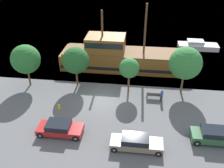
{
  "coord_description": "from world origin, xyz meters",
  "views": [
    {
      "loc": [
        4.21,
        -24.37,
        16.98
      ],
      "look_at": [
        0.96,
        2.0,
        1.2
      ],
      "focal_mm": 40.0,
      "sensor_mm": 36.0,
      "label": 1
    }
  ],
  "objects_px": {
    "pirate_ship": "(122,57)",
    "bench_promenade_east": "(155,95)",
    "moored_boat_dockside": "(197,46)",
    "parked_car_curb_mid": "(136,142)",
    "fire_hydrant": "(59,107)",
    "pedestrian_walking_near": "(162,95)",
    "parked_car_curb_rear": "(214,135)",
    "parked_car_curb_front": "(60,128)"
  },
  "relations": [
    {
      "from": "pirate_ship",
      "to": "bench_promenade_east",
      "type": "xyz_separation_m",
      "value": [
        4.65,
        -7.87,
        -1.27
      ]
    },
    {
      "from": "pirate_ship",
      "to": "moored_boat_dockside",
      "type": "relative_size",
      "value": 2.93
    },
    {
      "from": "pirate_ship",
      "to": "parked_car_curb_mid",
      "type": "distance_m",
      "value": 16.67
    },
    {
      "from": "parked_car_curb_mid",
      "to": "fire_hydrant",
      "type": "distance_m",
      "value": 10.11
    },
    {
      "from": "pedestrian_walking_near",
      "to": "moored_boat_dockside",
      "type": "bearing_deg",
      "value": 67.72
    },
    {
      "from": "moored_boat_dockside",
      "to": "pedestrian_walking_near",
      "type": "xyz_separation_m",
      "value": [
        -6.96,
        -16.99,
        0.21
      ]
    },
    {
      "from": "pirate_ship",
      "to": "moored_boat_dockside",
      "type": "height_order",
      "value": "pirate_ship"
    },
    {
      "from": "bench_promenade_east",
      "to": "parked_car_curb_mid",
      "type": "bearing_deg",
      "value": -102.45
    },
    {
      "from": "pirate_ship",
      "to": "parked_car_curb_rear",
      "type": "bearing_deg",
      "value": -55.61
    },
    {
      "from": "parked_car_curb_front",
      "to": "fire_hydrant",
      "type": "xyz_separation_m",
      "value": [
        -1.3,
        3.78,
        -0.26
      ]
    },
    {
      "from": "pirate_ship",
      "to": "moored_boat_dockside",
      "type": "xyz_separation_m",
      "value": [
        12.4,
        8.67,
        -1.12
      ]
    },
    {
      "from": "parked_car_curb_mid",
      "to": "pedestrian_walking_near",
      "type": "bearing_deg",
      "value": 71.68
    },
    {
      "from": "fire_hydrant",
      "to": "pedestrian_walking_near",
      "type": "height_order",
      "value": "pedestrian_walking_near"
    },
    {
      "from": "parked_car_curb_rear",
      "to": "moored_boat_dockside",
      "type": "bearing_deg",
      "value": 84.18
    },
    {
      "from": "parked_car_curb_mid",
      "to": "fire_hydrant",
      "type": "height_order",
      "value": "parked_car_curb_mid"
    },
    {
      "from": "pirate_ship",
      "to": "parked_car_curb_mid",
      "type": "xyz_separation_m",
      "value": [
        2.76,
        -16.4,
        -1.05
      ]
    },
    {
      "from": "moored_boat_dockside",
      "to": "pedestrian_walking_near",
      "type": "height_order",
      "value": "pedestrian_walking_near"
    },
    {
      "from": "fire_hydrant",
      "to": "bench_promenade_east",
      "type": "bearing_deg",
      "value": 18.92
    },
    {
      "from": "parked_car_curb_mid",
      "to": "bench_promenade_east",
      "type": "distance_m",
      "value": 8.75
    },
    {
      "from": "pirate_ship",
      "to": "bench_promenade_east",
      "type": "height_order",
      "value": "pirate_ship"
    },
    {
      "from": "moored_boat_dockside",
      "to": "bench_promenade_east",
      "type": "xyz_separation_m",
      "value": [
        -7.75,
        -16.54,
        -0.15
      ]
    },
    {
      "from": "bench_promenade_east",
      "to": "pedestrian_walking_near",
      "type": "relative_size",
      "value": 1.21
    },
    {
      "from": "pedestrian_walking_near",
      "to": "parked_car_curb_mid",
      "type": "bearing_deg",
      "value": -108.32
    },
    {
      "from": "parked_car_curb_rear",
      "to": "pedestrian_walking_near",
      "type": "bearing_deg",
      "value": 125.93
    },
    {
      "from": "parked_car_curb_mid",
      "to": "bench_promenade_east",
      "type": "bearing_deg",
      "value": 77.55
    },
    {
      "from": "moored_boat_dockside",
      "to": "parked_car_curb_front",
      "type": "xyz_separation_m",
      "value": [
        -17.2,
        -24.01,
        0.08
      ]
    },
    {
      "from": "moored_boat_dockside",
      "to": "parked_car_curb_front",
      "type": "height_order",
      "value": "moored_boat_dockside"
    },
    {
      "from": "parked_car_curb_front",
      "to": "parked_car_curb_mid",
      "type": "distance_m",
      "value": 7.64
    },
    {
      "from": "bench_promenade_east",
      "to": "moored_boat_dockside",
      "type": "bearing_deg",
      "value": 64.88
    },
    {
      "from": "parked_car_curb_front",
      "to": "parked_car_curb_rear",
      "type": "relative_size",
      "value": 1.05
    },
    {
      "from": "pirate_ship",
      "to": "fire_hydrant",
      "type": "distance_m",
      "value": 13.13
    },
    {
      "from": "parked_car_curb_front",
      "to": "parked_car_curb_rear",
      "type": "bearing_deg",
      "value": 2.69
    },
    {
      "from": "pirate_ship",
      "to": "parked_car_curb_rear",
      "type": "relative_size",
      "value": 4.62
    },
    {
      "from": "moored_boat_dockside",
      "to": "bench_promenade_east",
      "type": "height_order",
      "value": "moored_boat_dockside"
    },
    {
      "from": "bench_promenade_east",
      "to": "fire_hydrant",
      "type": "bearing_deg",
      "value": -161.08
    },
    {
      "from": "parked_car_curb_mid",
      "to": "parked_car_curb_front",
      "type": "bearing_deg",
      "value": 171.96
    },
    {
      "from": "parked_car_curb_mid",
      "to": "bench_promenade_east",
      "type": "xyz_separation_m",
      "value": [
        1.88,
        8.54,
        -0.22
      ]
    },
    {
      "from": "moored_boat_dockside",
      "to": "pedestrian_walking_near",
      "type": "bearing_deg",
      "value": -112.28
    },
    {
      "from": "fire_hydrant",
      "to": "pedestrian_walking_near",
      "type": "bearing_deg",
      "value": 15.65
    },
    {
      "from": "moored_boat_dockside",
      "to": "parked_car_curb_mid",
      "type": "height_order",
      "value": "moored_boat_dockside"
    },
    {
      "from": "parked_car_curb_front",
      "to": "parked_car_curb_mid",
      "type": "relative_size",
      "value": 0.92
    },
    {
      "from": "parked_car_curb_rear",
      "to": "pirate_ship",
      "type": "bearing_deg",
      "value": 124.39
    }
  ]
}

